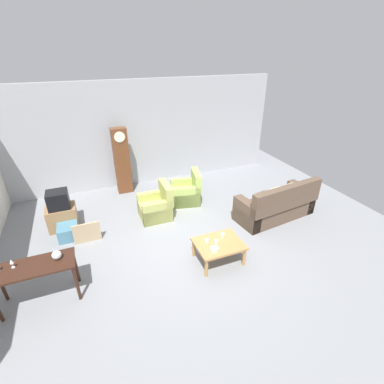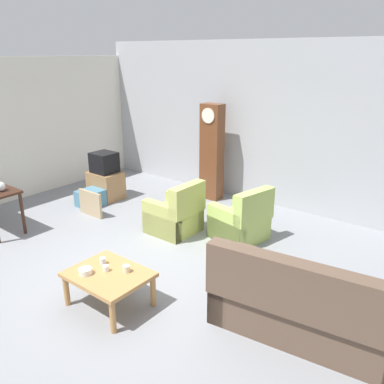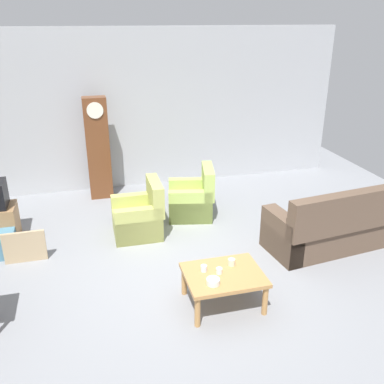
# 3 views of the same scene
# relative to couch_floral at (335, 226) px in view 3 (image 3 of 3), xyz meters

# --- Properties ---
(ground_plane) EXTENTS (10.40, 10.40, 0.00)m
(ground_plane) POSITION_rel_couch_floral_xyz_m (-2.45, -0.09, -0.36)
(ground_plane) COLOR gray
(garage_door_wall) EXTENTS (8.40, 0.16, 3.20)m
(garage_door_wall) POSITION_rel_couch_floral_xyz_m (-2.45, 3.51, 1.24)
(garage_door_wall) COLOR #ADAFB5
(garage_door_wall) RESTS_ON ground_plane
(couch_floral) EXTENTS (2.19, 1.12, 1.04)m
(couch_floral) POSITION_rel_couch_floral_xyz_m (0.00, 0.00, 0.00)
(couch_floral) COLOR brown
(couch_floral) RESTS_ON ground_plane
(armchair_olive_near) EXTENTS (0.80, 0.77, 0.92)m
(armchair_olive_near) POSITION_rel_couch_floral_xyz_m (-2.88, 1.19, -0.05)
(armchair_olive_near) COLOR tan
(armchair_olive_near) RESTS_ON ground_plane
(armchair_olive_far) EXTENTS (0.93, 0.91, 0.92)m
(armchair_olive_far) POSITION_rel_couch_floral_xyz_m (-1.85, 1.66, -0.05)
(armchair_olive_far) COLOR #AAC45F
(armchair_olive_far) RESTS_ON ground_plane
(coffee_table_wood) EXTENTS (0.96, 0.76, 0.45)m
(coffee_table_wood) POSITION_rel_couch_floral_xyz_m (-2.15, -0.93, 0.03)
(coffee_table_wood) COLOR #B27F47
(coffee_table_wood) RESTS_ON ground_plane
(grandfather_clock) EXTENTS (0.44, 0.30, 1.99)m
(grandfather_clock) POSITION_rel_couch_floral_xyz_m (-3.40, 2.98, 0.65)
(grandfather_clock) COLOR brown
(grandfather_clock) RESTS_ON ground_plane
(framed_picture_leaning) EXTENTS (0.60, 0.05, 0.48)m
(framed_picture_leaning) POSITION_rel_couch_floral_xyz_m (-4.65, 0.77, -0.11)
(framed_picture_leaning) COLOR tan
(framed_picture_leaning) RESTS_ON ground_plane
(cup_white_porcelain) EXTENTS (0.08, 0.08, 0.07)m
(cup_white_porcelain) POSITION_rel_couch_floral_xyz_m (-2.20, -0.92, 0.13)
(cup_white_porcelain) COLOR white
(cup_white_porcelain) RESTS_ON coffee_table_wood
(cup_blue_rimmed) EXTENTS (0.08, 0.08, 0.08)m
(cup_blue_rimmed) POSITION_rel_couch_floral_xyz_m (-2.37, -0.82, 0.14)
(cup_blue_rimmed) COLOR silver
(cup_blue_rimmed) RESTS_ON coffee_table_wood
(cup_cream_tall) EXTENTS (0.09, 0.09, 0.08)m
(cup_cream_tall) POSITION_rel_couch_floral_xyz_m (-1.99, -0.78, 0.14)
(cup_cream_tall) COLOR beige
(cup_cream_tall) RESTS_ON coffee_table_wood
(bowl_white_stacked) EXTENTS (0.16, 0.16, 0.07)m
(bowl_white_stacked) POSITION_rel_couch_floral_xyz_m (-2.34, -1.11, 0.13)
(bowl_white_stacked) COLOR white
(bowl_white_stacked) RESTS_ON coffee_table_wood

